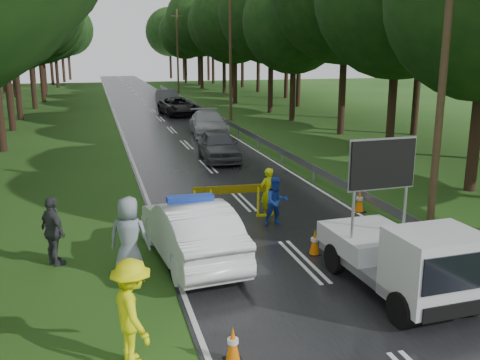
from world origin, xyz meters
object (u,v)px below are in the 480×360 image
object	(u,v)px
barrier	(235,194)
officer	(268,192)
civilian	(276,201)
queue_car_fourth	(168,98)
work_truck	(404,257)
queue_car_first	(218,145)
police_sedan	(191,231)
queue_car_second	(208,123)
queue_car_third	(178,106)

from	to	relation	value
barrier	officer	distance (m)	1.13
civilian	queue_car_fourth	world-z (taller)	queue_car_fourth
work_truck	queue_car_first	distance (m)	15.83
police_sedan	queue_car_second	distance (m)	20.93
queue_car_third	queue_car_fourth	xyz separation A→B (m)	(0.14, 7.33, 0.06)
queue_car_fourth	barrier	bearing A→B (deg)	-96.66
civilian	queue_car_fourth	size ratio (longest dim) A/B	0.32
queue_car_third	queue_car_fourth	distance (m)	7.33
officer	queue_car_first	xyz separation A→B (m)	(0.50, 9.41, -0.08)
work_truck	barrier	xyz separation A→B (m)	(-2.21, 6.44, -0.07)
barrier	queue_car_first	xyz separation A→B (m)	(1.63, 9.38, -0.11)
officer	queue_car_second	bearing A→B (deg)	-113.26
police_sedan	officer	size ratio (longest dim) A/B	3.05
work_truck	civilian	xyz separation A→B (m)	(-1.12, 5.44, -0.14)
queue_car_first	work_truck	bearing A→B (deg)	-84.05
queue_car_third	police_sedan	bearing A→B (deg)	-104.07
police_sedan	barrier	size ratio (longest dim) A/B	1.84
police_sedan	officer	bearing A→B (deg)	-141.58
officer	queue_car_first	size ratio (longest dim) A/B	0.38
work_truck	queue_car_second	bearing A→B (deg)	86.06
work_truck	queue_car_first	size ratio (longest dim) A/B	1.00
barrier	civilian	size ratio (longest dim) A/B	1.74
police_sedan	work_truck	xyz separation A→B (m)	(4.21, -3.34, 0.11)
police_sedan	work_truck	bearing A→B (deg)	135.50
officer	queue_car_first	bearing A→B (deg)	-110.80
police_sedan	queue_car_second	xyz separation A→B (m)	(4.80, 20.37, -0.04)
officer	queue_car_second	world-z (taller)	officer
police_sedan	civilian	world-z (taller)	police_sedan
queue_car_first	queue_car_second	bearing A→B (deg)	85.42
civilian	queue_car_fourth	xyz separation A→B (m)	(1.60, 36.54, 0.02)
work_truck	officer	world-z (taller)	work_truck
civilian	police_sedan	bearing A→B (deg)	-148.97
police_sedan	queue_car_third	size ratio (longest dim) A/B	0.95
queue_car_second	queue_car_fourth	distance (m)	18.27
queue_car_third	queue_car_fourth	world-z (taller)	queue_car_fourth
civilian	queue_car_fourth	distance (m)	36.58
barrier	queue_car_third	size ratio (longest dim) A/B	0.51
work_truck	officer	distance (m)	6.50
work_truck	queue_car_fourth	xyz separation A→B (m)	(0.48, 41.98, -0.12)
queue_car_fourth	civilian	bearing A→B (deg)	-94.84
civilian	queue_car_second	world-z (taller)	civilian
work_truck	barrier	distance (m)	6.81
queue_car_third	queue_car_second	bearing A→B (deg)	-94.50
barrier	queue_car_second	distance (m)	17.49
queue_car_first	queue_car_third	bearing A→B (deg)	91.06
work_truck	officer	xyz separation A→B (m)	(-1.08, 6.41, -0.10)
police_sedan	officer	xyz separation A→B (m)	(3.13, 3.07, 0.02)
officer	queue_car_fourth	world-z (taller)	officer
work_truck	queue_car_third	size ratio (longest dim) A/B	0.82
officer	queue_car_third	world-z (taller)	officer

